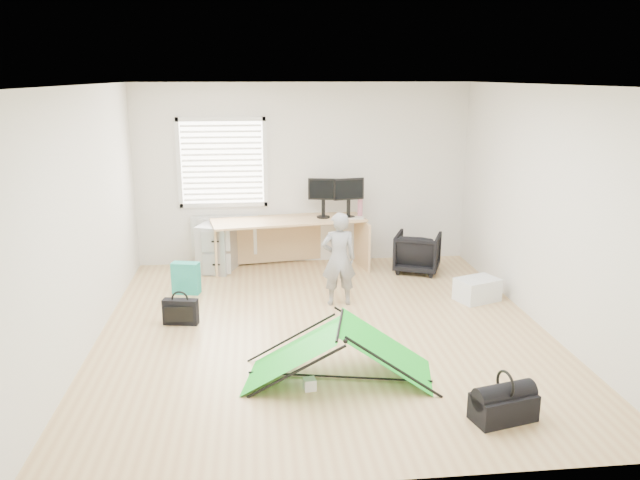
{
  "coord_description": "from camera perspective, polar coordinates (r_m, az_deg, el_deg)",
  "views": [
    {
      "loc": [
        -0.74,
        -6.53,
        2.8
      ],
      "look_at": [
        0.0,
        0.4,
        0.95
      ],
      "focal_mm": 35.0,
      "sensor_mm": 36.0,
      "label": 1
    }
  ],
  "objects": [
    {
      "name": "office_chair",
      "position": [
        9.21,
        8.9,
        -1.13
      ],
      "size": [
        0.82,
        0.83,
        0.58
      ],
      "primitive_type": "imported",
      "rotation": [
        0.0,
        0.0,
        2.74
      ],
      "color": "black",
      "rests_on": "ground"
    },
    {
      "name": "duffel_bag",
      "position": [
        5.6,
        16.42,
        -14.45
      ],
      "size": [
        0.58,
        0.39,
        0.23
      ],
      "primitive_type": "cube",
      "rotation": [
        0.0,
        0.0,
        0.24
      ],
      "color": "black",
      "rests_on": "ground"
    },
    {
      "name": "person",
      "position": [
        7.72,
        1.72,
        -1.75
      ],
      "size": [
        0.44,
        0.3,
        1.18
      ],
      "primitive_type": "imported",
      "rotation": [
        0.0,
        0.0,
        3.17
      ],
      "color": "gray",
      "rests_on": "ground"
    },
    {
      "name": "kite",
      "position": [
        5.97,
        1.79,
        -10.19
      ],
      "size": [
        1.88,
        1.12,
        0.55
      ],
      "primitive_type": null,
      "rotation": [
        0.0,
        0.0,
        -0.21
      ],
      "color": "#11B91F",
      "rests_on": "ground"
    },
    {
      "name": "radiator",
      "position": [
        9.5,
        -8.67,
        0.39
      ],
      "size": [
        1.0,
        0.12,
        0.6
      ],
      "primitive_type": "cube",
      "color": "silver",
      "rests_on": "back_wall"
    },
    {
      "name": "storage_crate",
      "position": [
        8.24,
        14.18,
        -4.41
      ],
      "size": [
        0.61,
        0.52,
        0.29
      ],
      "primitive_type": "cube",
      "rotation": [
        0.0,
        0.0,
        0.37
      ],
      "color": "silver",
      "rests_on": "ground"
    },
    {
      "name": "monitor_left",
      "position": [
        9.17,
        0.3,
        3.37
      ],
      "size": [
        0.46,
        0.19,
        0.43
      ],
      "primitive_type": "cube",
      "rotation": [
        0.0,
        0.0,
        -0.21
      ],
      "color": "black",
      "rests_on": "desk"
    },
    {
      "name": "tote_bag",
      "position": [
        8.4,
        -12.15,
        -3.42
      ],
      "size": [
        0.38,
        0.24,
        0.42
      ],
      "primitive_type": "cube",
      "rotation": [
        0.0,
        0.0,
        -0.24
      ],
      "color": "teal",
      "rests_on": "ground"
    },
    {
      "name": "monitor_right",
      "position": [
        9.16,
        2.62,
        3.37
      ],
      "size": [
        0.46,
        0.18,
        0.43
      ],
      "primitive_type": "cube",
      "rotation": [
        0.0,
        0.0,
        0.2
      ],
      "color": "black",
      "rests_on": "desk"
    },
    {
      "name": "ground",
      "position": [
        7.14,
        0.34,
        -8.21
      ],
      "size": [
        5.5,
        5.5,
        0.0
      ],
      "primitive_type": "plane",
      "color": "tan",
      "rests_on": "ground"
    },
    {
      "name": "filing_cabinet",
      "position": [
        9.27,
        -9.36,
        -0.64
      ],
      "size": [
        0.62,
        0.71,
        0.7
      ],
      "primitive_type": "cube",
      "rotation": [
        0.0,
        0.0,
        -0.31
      ],
      "color": "#A7A9AD",
      "rests_on": "ground"
    },
    {
      "name": "back_wall",
      "position": [
        9.42,
        -1.52,
        6.01
      ],
      "size": [
        5.0,
        0.02,
        2.7
      ],
      "primitive_type": "cube",
      "color": "silver",
      "rests_on": "ground"
    },
    {
      "name": "white_box",
      "position": [
        5.87,
        -0.95,
        -13.04
      ],
      "size": [
        0.12,
        0.12,
        0.11
      ],
      "primitive_type": "cube",
      "rotation": [
        0.0,
        0.0,
        0.14
      ],
      "color": "silver",
      "rests_on": "ground"
    },
    {
      "name": "laptop_bag",
      "position": [
        7.42,
        -12.62,
        -6.42
      ],
      "size": [
        0.42,
        0.2,
        0.3
      ],
      "primitive_type": "cube",
      "rotation": [
        0.0,
        0.0,
        -0.19
      ],
      "color": "black",
      "rests_on": "ground"
    },
    {
      "name": "window",
      "position": [
        9.33,
        -8.92,
        7.0
      ],
      "size": [
        1.2,
        0.06,
        1.2
      ],
      "primitive_type": "cube",
      "color": "silver",
      "rests_on": "back_wall"
    },
    {
      "name": "thermos",
      "position": [
        9.29,
        3.69,
        3.0
      ],
      "size": [
        0.08,
        0.08,
        0.27
      ],
      "primitive_type": "cylinder",
      "rotation": [
        0.0,
        0.0,
        -0.05
      ],
      "color": "#C16C81",
      "rests_on": "desk"
    },
    {
      "name": "desk",
      "position": [
        9.21,
        -2.87,
        -0.39
      ],
      "size": [
        2.3,
        1.04,
        0.76
      ],
      "primitive_type": "cube",
      "rotation": [
        0.0,
        0.0,
        0.15
      ],
      "color": "tan",
      "rests_on": "ground"
    },
    {
      "name": "keyboard",
      "position": [
        9.17,
        2.69,
        2.05
      ],
      "size": [
        0.45,
        0.22,
        0.02
      ],
      "primitive_type": "cube",
      "rotation": [
        0.0,
        0.0,
        -0.16
      ],
      "color": "beige",
      "rests_on": "desk"
    }
  ]
}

